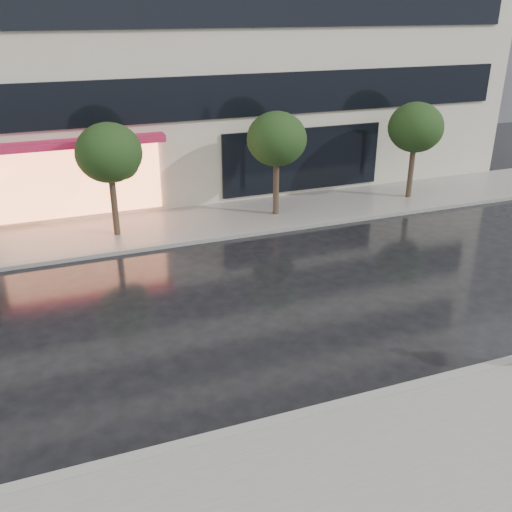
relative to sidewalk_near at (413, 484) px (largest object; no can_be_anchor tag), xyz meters
name	(u,v)px	position (x,y,z in m)	size (l,w,h in m)	color
ground	(325,379)	(0.00, 3.25, -0.06)	(120.00, 120.00, 0.00)	black
sidewalk_near	(413,484)	(0.00, 0.00, 0.00)	(60.00, 4.50, 0.12)	slate
sidewalk_far	(198,223)	(0.00, 13.50, 0.00)	(60.00, 3.50, 0.12)	slate
curb_near	(347,404)	(0.00, 2.25, 0.01)	(60.00, 0.25, 0.14)	gray
curb_far	(212,239)	(0.00, 11.75, 0.01)	(60.00, 0.25, 0.14)	gray
tree_mid_west	(111,155)	(-2.94, 13.28, 2.86)	(2.20, 2.20, 3.99)	#33261C
tree_mid_east	(278,141)	(3.06, 13.28, 2.86)	(2.20, 2.20, 3.99)	#33261C
tree_far_east	(416,129)	(9.06, 13.28, 2.86)	(2.20, 2.20, 3.99)	#33261C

